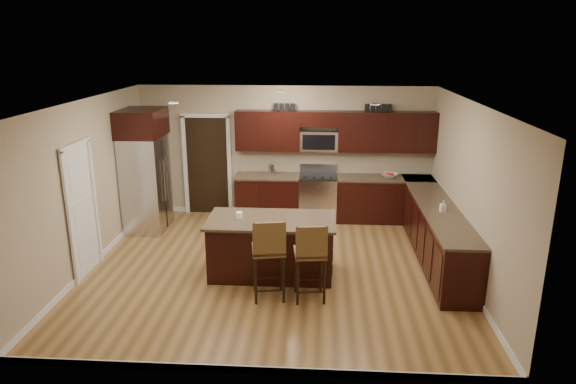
# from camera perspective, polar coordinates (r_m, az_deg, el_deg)

# --- Properties ---
(floor) EXTENTS (6.00, 6.00, 0.00)m
(floor) POSITION_cam_1_polar(r_m,az_deg,el_deg) (8.47, -1.52, -8.51)
(floor) COLOR olive
(floor) RESTS_ON ground
(ceiling) EXTENTS (6.00, 6.00, 0.00)m
(ceiling) POSITION_cam_1_polar(r_m,az_deg,el_deg) (7.71, -1.67, 9.95)
(ceiling) COLOR silver
(ceiling) RESTS_ON wall_back
(wall_back) EXTENTS (6.00, 0.00, 6.00)m
(wall_back) POSITION_cam_1_polar(r_m,az_deg,el_deg) (10.64, -0.25, 4.49)
(wall_back) COLOR tan
(wall_back) RESTS_ON floor
(wall_left) EXTENTS (0.00, 5.50, 5.50)m
(wall_left) POSITION_cam_1_polar(r_m,az_deg,el_deg) (8.77, -21.50, 0.62)
(wall_left) COLOR tan
(wall_left) RESTS_ON floor
(wall_right) EXTENTS (0.00, 5.50, 5.50)m
(wall_right) POSITION_cam_1_polar(r_m,az_deg,el_deg) (8.28, 19.57, -0.10)
(wall_right) COLOR tan
(wall_right) RESTS_ON floor
(base_cabinets) EXTENTS (4.02, 3.96, 0.92)m
(base_cabinets) POSITION_cam_1_polar(r_m,az_deg,el_deg) (9.67, 10.54, -2.54)
(base_cabinets) COLOR black
(base_cabinets) RESTS_ON floor
(upper_cabinets) EXTENTS (4.00, 0.33, 0.80)m
(upper_cabinets) POSITION_cam_1_polar(r_m,az_deg,el_deg) (10.37, 5.48, 6.84)
(upper_cabinets) COLOR black
(upper_cabinets) RESTS_ON wall_back
(range) EXTENTS (0.76, 0.64, 1.11)m
(range) POSITION_cam_1_polar(r_m,az_deg,el_deg) (10.55, 3.33, -0.58)
(range) COLOR silver
(range) RESTS_ON floor
(microwave) EXTENTS (0.76, 0.31, 0.40)m
(microwave) POSITION_cam_1_polar(r_m,az_deg,el_deg) (10.42, 3.44, 5.71)
(microwave) COLOR silver
(microwave) RESTS_ON upper_cabinets
(doorway) EXTENTS (0.85, 0.03, 2.06)m
(doorway) POSITION_cam_1_polar(r_m,az_deg,el_deg) (10.93, -8.93, 2.89)
(doorway) COLOR black
(doorway) RESTS_ON floor
(pantry_door) EXTENTS (0.03, 0.80, 2.04)m
(pantry_door) POSITION_cam_1_polar(r_m,az_deg,el_deg) (8.60, -21.97, -2.05)
(pantry_door) COLOR white
(pantry_door) RESTS_ON floor
(letter_decor) EXTENTS (2.20, 0.03, 0.15)m
(letter_decor) POSITION_cam_1_polar(r_m,az_deg,el_deg) (10.29, 4.75, 9.35)
(letter_decor) COLOR black
(letter_decor) RESTS_ON upper_cabinets
(island) EXTENTS (2.00, 1.05, 0.92)m
(island) POSITION_cam_1_polar(r_m,az_deg,el_deg) (8.14, -1.84, -6.26)
(island) COLOR black
(island) RESTS_ON floor
(stool_mid) EXTENTS (0.53, 0.53, 1.22)m
(stool_mid) POSITION_cam_1_polar(r_m,az_deg,el_deg) (7.23, -2.15, -6.48)
(stool_mid) COLOR brown
(stool_mid) RESTS_ON floor
(stool_right) EXTENTS (0.49, 0.49, 1.17)m
(stool_right) POSITION_cam_1_polar(r_m,az_deg,el_deg) (7.21, 2.52, -6.81)
(stool_right) COLOR brown
(stool_right) RESTS_ON floor
(refrigerator) EXTENTS (0.79, 0.98, 2.35)m
(refrigerator) POSITION_cam_1_polar(r_m,az_deg,el_deg) (10.16, -15.60, 2.42)
(refrigerator) COLOR silver
(refrigerator) RESTS_ON floor
(floor_mat) EXTENTS (1.00, 0.72, 0.01)m
(floor_mat) POSITION_cam_1_polar(r_m,az_deg,el_deg) (9.54, 0.42, -5.44)
(floor_mat) COLOR brown
(floor_mat) RESTS_ON floor
(fruit_bowl) EXTENTS (0.40, 0.40, 0.08)m
(fruit_bowl) POSITION_cam_1_polar(r_m,az_deg,el_deg) (10.51, 11.20, 1.82)
(fruit_bowl) COLOR silver
(fruit_bowl) RESTS_ON base_cabinets
(soap_bottle) EXTENTS (0.09, 0.09, 0.19)m
(soap_bottle) POSITION_cam_1_polar(r_m,az_deg,el_deg) (8.61, 16.84, -1.53)
(soap_bottle) COLOR #B2B2B2
(soap_bottle) RESTS_ON base_cabinets
(canister_tall) EXTENTS (0.12, 0.12, 0.23)m
(canister_tall) POSITION_cam_1_polar(r_m,az_deg,el_deg) (10.44, -1.88, 2.46)
(canister_tall) COLOR silver
(canister_tall) RESTS_ON base_cabinets
(canister_short) EXTENTS (0.11, 0.11, 0.14)m
(canister_short) POSITION_cam_1_polar(r_m,az_deg,el_deg) (10.45, -1.73, 2.23)
(canister_short) COLOR silver
(canister_short) RESTS_ON base_cabinets
(island_jar) EXTENTS (0.10, 0.10, 0.10)m
(island_jar) POSITION_cam_1_polar(r_m,az_deg,el_deg) (8.01, -5.44, -2.59)
(island_jar) COLOR white
(island_jar) RESTS_ON island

